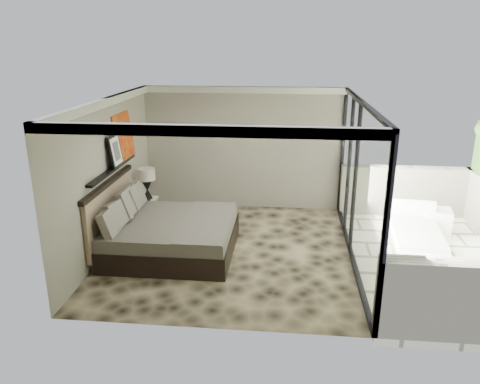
# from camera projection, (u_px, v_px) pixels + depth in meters

# --- Properties ---
(floor) EXTENTS (5.00, 5.00, 0.00)m
(floor) POSITION_uv_depth(u_px,v_px,m) (230.00, 251.00, 8.79)
(floor) COLOR black
(floor) RESTS_ON ground
(ceiling) EXTENTS (4.50, 5.00, 0.02)m
(ceiling) POSITION_uv_depth(u_px,v_px,m) (229.00, 101.00, 7.92)
(ceiling) COLOR silver
(ceiling) RESTS_ON back_wall
(back_wall) EXTENTS (4.50, 0.02, 2.80)m
(back_wall) POSITION_uv_depth(u_px,v_px,m) (243.00, 149.00, 10.71)
(back_wall) COLOR gray
(back_wall) RESTS_ON floor
(left_wall) EXTENTS (0.02, 5.00, 2.80)m
(left_wall) POSITION_uv_depth(u_px,v_px,m) (108.00, 176.00, 8.57)
(left_wall) COLOR gray
(left_wall) RESTS_ON floor
(glass_wall) EXTENTS (0.08, 5.00, 2.80)m
(glass_wall) POSITION_uv_depth(u_px,v_px,m) (357.00, 183.00, 8.13)
(glass_wall) COLOR white
(glass_wall) RESTS_ON floor
(terrace_slab) EXTENTS (3.00, 5.00, 0.12)m
(terrace_slab) POSITION_uv_depth(u_px,v_px,m) (436.00, 263.00, 8.44)
(terrace_slab) COLOR beige
(terrace_slab) RESTS_ON ground
(picture_ledge) EXTENTS (0.12, 2.20, 0.05)m
(picture_ledge) POSITION_uv_depth(u_px,v_px,m) (113.00, 169.00, 8.63)
(picture_ledge) COLOR black
(picture_ledge) RESTS_ON left_wall
(bed) EXTENTS (2.31, 2.24, 1.28)m
(bed) POSITION_uv_depth(u_px,v_px,m) (166.00, 233.00, 8.65)
(bed) COLOR black
(bed) RESTS_ON floor
(nightstand) EXTENTS (0.52, 0.52, 0.47)m
(nightstand) POSITION_uv_depth(u_px,v_px,m) (146.00, 211.00, 10.13)
(nightstand) COLOR black
(nightstand) RESTS_ON floor
(table_lamp) EXTENTS (0.36, 0.36, 0.67)m
(table_lamp) POSITION_uv_depth(u_px,v_px,m) (147.00, 179.00, 9.96)
(table_lamp) COLOR black
(table_lamp) RESTS_ON nightstand
(abstract_canvas) EXTENTS (0.13, 0.90, 0.90)m
(abstract_canvas) POSITION_uv_depth(u_px,v_px,m) (123.00, 136.00, 9.17)
(abstract_canvas) COLOR #A8170E
(abstract_canvas) RESTS_ON picture_ledge
(framed_print) EXTENTS (0.11, 0.50, 0.60)m
(framed_print) POSITION_uv_depth(u_px,v_px,m) (115.00, 151.00, 8.61)
(framed_print) COLOR black
(framed_print) RESTS_ON picture_ledge
(ottoman) EXTENTS (0.59, 0.59, 0.51)m
(ottoman) POSITION_uv_depth(u_px,v_px,m) (437.00, 221.00, 9.52)
(ottoman) COLOR white
(ottoman) RESTS_ON terrace_slab
(lounger) EXTENTS (1.05, 1.85, 0.69)m
(lounger) POSITION_uv_depth(u_px,v_px,m) (416.00, 238.00, 8.83)
(lounger) COLOR white
(lounger) RESTS_ON terrace_slab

